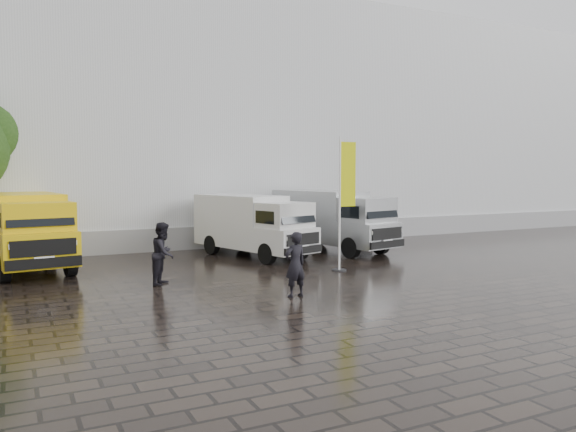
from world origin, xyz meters
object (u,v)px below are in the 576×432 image
Objects in this scene: van_yellow at (28,233)px; van_silver at (333,221)px; flagpole at (344,197)px; wheelie_bin at (365,230)px; person_front at (295,264)px; person_tent at (163,253)px; van_white at (253,226)px.

van_silver is (11.95, -0.44, -0.03)m from van_yellow.
flagpole is 9.14m from wheelie_bin.
person_front is at bearing -138.84° from flagpole.
flagpole is at bearing -32.79° from van_yellow.
person_tent reaches higher than person_front.
flagpole is (9.81, -4.73, 1.23)m from van_yellow.
wheelie_bin is at bearing 3.91° from van_white.
person_tent is (-11.80, -6.61, 0.41)m from wheelie_bin.
van_silver is 5.67× the size of wheelie_bin.
van_silver is 9.24m from person_tent.
van_yellow is 5.42× the size of wheelie_bin.
van_white is at bearing -112.65° from person_front.
person_tent is at bearing -155.81° from van_white.
van_yellow is at bearing 164.68° from van_silver.
van_yellow is 10.96m from flagpole.
van_silver is at bearing -16.38° from van_white.
van_white is at bearing 166.79° from van_silver.
van_yellow is at bearing -158.34° from wheelie_bin.
person_tent is (-4.62, -3.95, -0.29)m from van_white.
flagpole is at bearing -59.94° from person_tent.
person_tent is (-2.79, 3.32, 0.05)m from person_front.
flagpole reaches higher than van_silver.
van_silver is at bearing 63.55° from flagpole.
person_front is (6.39, -7.72, -0.43)m from van_yellow.
van_silver reaches higher than wheelie_bin.
van_white is (8.22, -0.44, -0.09)m from van_yellow.
van_white reaches higher than wheelie_bin.
van_white reaches higher than person_tent.
person_tent is at bearing -58.56° from person_front.
person_tent reaches higher than wheelie_bin.
van_white is at bearing -146.23° from wheelie_bin.
wheelie_bin is at bearing 51.14° from flagpole.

